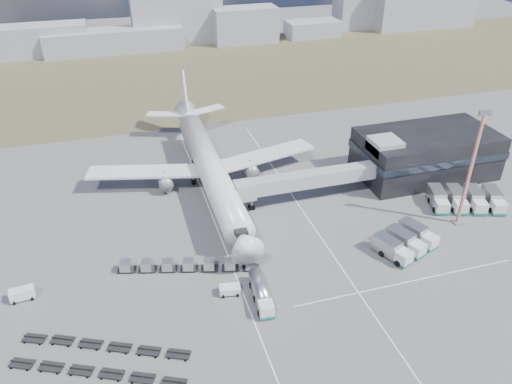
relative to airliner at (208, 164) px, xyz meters
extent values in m
plane|color=#565659|center=(0.00, -32.38, -5.29)|extent=(420.00, 420.00, 0.00)
cube|color=#4A452C|center=(0.00, 77.62, -5.29)|extent=(420.00, 90.00, 0.01)
cube|color=silver|center=(-2.00, -27.38, -5.29)|extent=(0.25, 110.00, 0.01)
cube|color=silver|center=(16.00, -27.38, -5.29)|extent=(0.25, 110.00, 0.01)
cube|color=silver|center=(25.00, -40.38, -5.29)|extent=(40.00, 0.25, 0.01)
cube|color=black|center=(48.00, -8.38, -0.29)|extent=(30.00, 16.00, 10.00)
cube|color=#262D38|center=(48.00, -8.38, 0.91)|extent=(30.40, 16.40, 1.60)
cube|color=#939399|center=(36.00, -10.38, 4.21)|extent=(6.00, 6.00, 3.00)
cube|color=#939399|center=(18.10, -11.88, -0.19)|extent=(29.80, 3.00, 3.00)
cube|color=#939399|center=(4.70, -12.38, -0.19)|extent=(4.00, 3.60, 3.40)
cylinder|color=slate|center=(6.20, -11.88, -2.74)|extent=(0.70, 0.70, 5.10)
cylinder|color=black|center=(6.20, -11.88, -4.84)|extent=(1.40, 0.90, 1.40)
cylinder|color=silver|center=(0.00, -2.38, 0.01)|extent=(5.60, 48.00, 5.60)
cone|color=silver|center=(0.00, -28.88, 0.01)|extent=(5.60, 5.00, 5.60)
cone|color=silver|center=(0.00, 25.62, 0.81)|extent=(5.60, 8.00, 5.60)
cube|color=black|center=(0.00, -26.88, 0.81)|extent=(2.20, 2.00, 0.80)
cube|color=silver|center=(-13.00, 2.62, -1.19)|extent=(25.59, 11.38, 0.50)
cube|color=silver|center=(13.00, 2.62, -1.19)|extent=(25.59, 11.38, 0.50)
cylinder|color=slate|center=(-9.50, 0.62, -2.89)|extent=(3.00, 5.00, 3.00)
cylinder|color=slate|center=(9.50, 0.62, -2.89)|extent=(3.00, 5.00, 3.00)
cube|color=silver|center=(-5.50, 27.62, 1.21)|extent=(9.49, 5.63, 0.35)
cube|color=silver|center=(5.50, 27.62, 1.21)|extent=(9.49, 5.63, 0.35)
cube|color=silver|center=(0.00, 28.62, 6.51)|extent=(0.50, 9.06, 11.45)
cylinder|color=slate|center=(0.00, -23.38, -4.04)|extent=(0.50, 0.50, 2.50)
cylinder|color=slate|center=(-3.20, 1.62, -4.04)|extent=(0.60, 0.60, 2.50)
cylinder|color=slate|center=(3.20, 1.62, -4.04)|extent=(0.60, 0.60, 2.50)
cylinder|color=black|center=(0.00, -23.38, -4.79)|extent=(0.50, 1.20, 1.20)
cube|color=#8F909C|center=(-49.83, 117.26, 0.50)|extent=(51.73, 12.00, 11.59)
cube|color=#8F909C|center=(-13.94, 114.33, -0.91)|extent=(53.44, 12.00, 8.77)
cube|color=#8F909C|center=(12.30, 120.81, 5.96)|extent=(36.64, 12.00, 22.50)
cube|color=#8F909C|center=(39.70, 113.90, 1.80)|extent=(26.70, 12.00, 14.17)
cube|color=#8F909C|center=(70.79, 114.86, -1.98)|extent=(23.15, 12.00, 6.62)
cube|color=#8F909C|center=(97.25, 123.86, 4.00)|extent=(21.93, 12.00, 18.59)
cube|color=#8F909C|center=(126.39, 115.58, 6.33)|extent=(48.59, 12.00, 23.23)
cube|color=silver|center=(0.11, -40.93, -3.93)|extent=(2.43, 2.43, 2.16)
cube|color=#147368|center=(0.11, -40.93, -4.77)|extent=(2.53, 2.53, 0.47)
cylinder|color=#B3B3B8|center=(0.48, -36.34, -3.51)|extent=(2.91, 7.22, 2.35)
cube|color=slate|center=(0.48, -36.34, -4.59)|extent=(2.81, 7.21, 0.33)
cylinder|color=black|center=(0.37, -37.75, -4.82)|extent=(2.52, 1.23, 1.03)
cube|color=silver|center=(-4.00, -34.63, -4.55)|extent=(3.59, 2.39, 1.49)
cube|color=silver|center=(-35.77, -26.53, -4.27)|extent=(3.89, 2.03, 2.05)
cube|color=silver|center=(0.27, 9.51, -3.58)|extent=(4.24, 6.87, 2.99)
cube|color=#147368|center=(0.27, 9.51, -4.81)|extent=(4.37, 7.00, 0.48)
cube|color=silver|center=(26.60, -36.00, -3.88)|extent=(3.20, 3.14, 2.39)
cube|color=#147368|center=(26.60, -36.00, -4.80)|extent=(3.34, 3.28, 0.49)
cube|color=#B3B3B8|center=(25.20, -32.47, -3.45)|extent=(4.26, 5.60, 2.82)
cube|color=silver|center=(30.03, -34.65, -3.88)|extent=(3.20, 3.14, 2.39)
cube|color=#147368|center=(30.03, -34.65, -4.80)|extent=(3.34, 3.28, 0.49)
cube|color=#B3B3B8|center=(28.64, -31.11, -3.45)|extent=(4.26, 5.60, 2.82)
cube|color=silver|center=(33.47, -33.30, -3.88)|extent=(3.20, 3.14, 2.39)
cube|color=#147368|center=(33.47, -33.30, -4.80)|extent=(3.34, 3.28, 0.49)
cube|color=#B3B3B8|center=(32.07, -29.76, -3.45)|extent=(4.26, 5.60, 2.82)
cube|color=silver|center=(42.28, -23.99, -3.85)|extent=(3.17, 3.09, 2.44)
cube|color=#147368|center=(42.28, -23.99, -4.79)|extent=(3.31, 3.23, 0.50)
cube|color=#B3B3B8|center=(43.45, -20.29, -3.40)|extent=(4.07, 5.67, 2.89)
cube|color=silver|center=(45.88, -25.12, -3.85)|extent=(3.17, 3.09, 2.44)
cube|color=#147368|center=(45.88, -25.12, -4.79)|extent=(3.31, 3.23, 0.50)
cube|color=#B3B3B8|center=(47.05, -21.42, -3.40)|extent=(4.07, 5.67, 2.89)
cube|color=silver|center=(49.48, -26.25, -3.85)|extent=(3.17, 3.09, 2.44)
cube|color=#147368|center=(49.48, -26.25, -4.79)|extent=(3.31, 3.23, 0.50)
cube|color=#B3B3B8|center=(50.65, -22.55, -3.40)|extent=(4.07, 5.67, 2.89)
cube|color=silver|center=(53.08, -27.38, -3.85)|extent=(3.17, 3.09, 2.44)
cube|color=#147368|center=(53.08, -27.38, -4.79)|extent=(3.31, 3.23, 0.50)
cube|color=#B3B3B8|center=(54.25, -23.68, -3.40)|extent=(4.07, 5.67, 2.89)
cube|color=black|center=(-19.60, -24.25, -4.96)|extent=(3.24, 2.46, 0.20)
cube|color=#B3B3B8|center=(-19.60, -24.25, -4.02)|extent=(2.17, 2.17, 1.66)
cube|color=black|center=(-16.18, -25.17, -4.96)|extent=(3.24, 2.46, 0.20)
cube|color=#B3B3B8|center=(-16.18, -25.17, -4.02)|extent=(2.17, 2.17, 1.66)
cube|color=black|center=(-12.77, -26.09, -4.96)|extent=(3.24, 2.46, 0.20)
cube|color=#B3B3B8|center=(-12.77, -26.09, -4.02)|extent=(2.17, 2.17, 1.66)
cube|color=black|center=(-9.35, -27.01, -4.96)|extent=(3.24, 2.46, 0.20)
cube|color=#B3B3B8|center=(-9.35, -27.01, -4.02)|extent=(2.17, 2.17, 1.66)
cube|color=black|center=(-5.93, -27.93, -4.96)|extent=(3.24, 2.46, 0.20)
cube|color=#B3B3B8|center=(-5.93, -27.93, -4.02)|extent=(2.17, 2.17, 1.66)
cube|color=black|center=(-2.52, -28.85, -4.96)|extent=(3.24, 2.46, 0.20)
cube|color=#B3B3B8|center=(-2.52, -28.85, -4.02)|extent=(2.17, 2.17, 1.66)
cube|color=black|center=(0.90, -29.77, -4.96)|extent=(3.24, 2.46, 0.20)
cube|color=#B3B3B8|center=(0.90, -29.77, -4.02)|extent=(2.17, 2.17, 1.66)
cube|color=black|center=(-25.52, -44.44, -4.91)|extent=(24.07, 12.24, 0.77)
cube|color=black|center=(-23.64, -40.35, -4.91)|extent=(24.07, 12.24, 0.77)
cylinder|color=red|center=(43.49, -27.84, 6.04)|extent=(0.63, 0.63, 22.67)
cube|color=slate|center=(43.49, -27.84, 17.65)|extent=(2.23, 0.84, 1.09)
cube|color=#565659|center=(43.49, -27.84, -5.16)|extent=(1.81, 1.81, 0.27)
camera|label=1|loc=(-17.10, -93.50, 50.50)|focal=35.00mm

